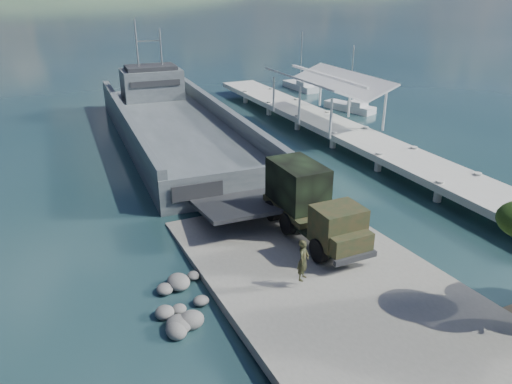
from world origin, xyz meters
name	(u,v)px	position (x,y,z in m)	size (l,w,h in m)	color
ground	(313,274)	(0.00, 0.00, 0.00)	(1400.00, 1400.00, 0.00)	#1A3E3E
boat_ramp	(325,280)	(0.00, -1.00, 0.25)	(10.00, 18.00, 0.50)	gray
shoreline_rocks	(184,301)	(-6.20, 0.50, 0.00)	(3.20, 5.60, 0.90)	#5D5D5A
pier	(332,119)	(13.00, 18.77, 1.60)	(6.40, 44.00, 6.10)	#B3B2A8
landing_craft	(176,131)	(0.18, 23.24, 0.84)	(10.32, 34.76, 10.21)	#444D50
military_truck	(310,203)	(1.39, 2.87, 2.23)	(2.53, 7.53, 3.48)	black
soldier	(303,268)	(-1.39, -1.33, 1.45)	(0.69, 0.46, 1.90)	#20311B
sailboat_near	(351,107)	(20.00, 25.87, 0.37)	(3.33, 5.92, 6.92)	silver
sailboat_far	(301,87)	(20.66, 37.68, 0.39)	(2.02, 6.05, 7.27)	silver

